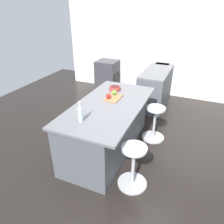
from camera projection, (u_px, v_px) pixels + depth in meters
The scene contains 12 objects.
ground_plane at pixel (119, 154), 3.79m from camera, with size 8.17×8.17×0.00m, color black.
interior_partition_left at pixel (163, 43), 5.67m from camera, with size 0.12×5.68×2.88m.
sink_cabinet at pixel (159, 82), 5.81m from camera, with size 2.45×0.60×1.21m.
oven_range at pixel (108, 75), 6.37m from camera, with size 0.60×0.61×0.90m.
kitchen_island at pixel (107, 127), 3.74m from camera, with size 2.09×1.07×0.92m.
stool_by_window at pixel (154, 124), 4.09m from camera, with size 0.44×0.44×0.68m.
stool_middle at pixel (133, 168), 3.02m from camera, with size 0.44×0.44×0.68m.
cutting_board at pixel (114, 98), 3.71m from camera, with size 0.36×0.24×0.02m, color olive.
apple_green at pixel (114, 92), 3.80m from camera, with size 0.08×0.08×0.08m, color #609E2D.
apple_red at pixel (108, 96), 3.65m from camera, with size 0.09×0.09×0.09m, color red.
water_bottle at pixel (80, 114), 2.94m from camera, with size 0.06×0.06×0.31m.
fruit_bowl at pixel (115, 88), 4.05m from camera, with size 0.22×0.22×0.07m.
Camera 1 is at (2.80, 1.06, 2.44)m, focal length 33.71 mm.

